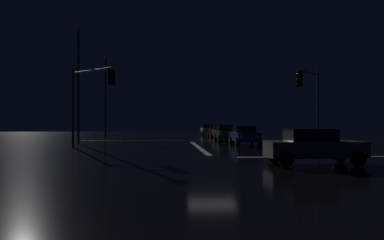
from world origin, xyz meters
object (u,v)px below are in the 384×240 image
(sedan_green, at_px, (226,133))
(traffic_signal_nw, at_px, (89,91))
(sedan_blue, at_px, (244,135))
(sedan_gray_crossing, at_px, (314,146))
(streetlamp_left_near, at_px, (78,76))
(sedan_red, at_px, (221,131))
(traffic_signal_ne, at_px, (310,94))
(sedan_black, at_px, (216,130))
(sedan_white, at_px, (208,130))
(streetlamp_left_far, at_px, (105,91))

(sedan_green, distance_m, traffic_signal_nw, 15.80)
(sedan_blue, height_order, sedan_green, same)
(sedan_gray_crossing, distance_m, streetlamp_left_near, 23.57)
(sedan_red, distance_m, traffic_signal_ne, 17.53)
(sedan_red, xyz_separation_m, traffic_signal_ne, (4.38, -16.67, 3.18))
(sedan_blue, xyz_separation_m, streetlamp_left_near, (-13.97, 2.72, 5.03))
(sedan_blue, xyz_separation_m, traffic_signal_ne, (4.26, -3.46, 3.18))
(traffic_signal_ne, height_order, traffic_signal_nw, traffic_signal_ne)
(sedan_green, xyz_separation_m, sedan_black, (0.61, 12.82, 0.00))
(sedan_green, relative_size, traffic_signal_ne, 0.74)
(sedan_black, bearing_deg, sedan_white, 94.92)
(sedan_blue, bearing_deg, sedan_gray_crossing, -89.81)
(sedan_blue, distance_m, traffic_signal_ne, 6.34)
(sedan_red, bearing_deg, sedan_green, -93.45)
(traffic_signal_ne, bearing_deg, sedan_gray_crossing, -109.21)
(sedan_red, xyz_separation_m, streetlamp_left_far, (-13.86, 5.50, 4.93))
(traffic_signal_ne, xyz_separation_m, traffic_signal_nw, (-16.09, -0.47, 0.06))
(sedan_blue, bearing_deg, sedan_green, 94.46)
(traffic_signal_nw, relative_size, streetlamp_left_near, 0.56)
(sedan_red, bearing_deg, streetlamp_left_near, -142.85)
(sedan_red, bearing_deg, streetlamp_left_far, 158.34)
(sedan_gray_crossing, xyz_separation_m, streetlamp_left_far, (-14.03, 34.26, 4.93))
(sedan_gray_crossing, distance_m, streetlamp_left_far, 37.35)
(sedan_blue, relative_size, streetlamp_left_near, 0.42)
(traffic_signal_ne, relative_size, streetlamp_left_far, 0.58)
(sedan_red, height_order, streetlamp_left_near, streetlamp_left_near)
(sedan_black, height_order, traffic_signal_nw, traffic_signal_nw)
(streetlamp_left_near, bearing_deg, sedan_white, 58.66)
(sedan_red, relative_size, traffic_signal_nw, 0.75)
(sedan_green, height_order, sedan_white, same)
(sedan_white, bearing_deg, sedan_green, -90.41)
(sedan_gray_crossing, relative_size, traffic_signal_ne, 0.74)
(sedan_blue, xyz_separation_m, sedan_gray_crossing, (0.05, -15.54, 0.00))
(sedan_black, distance_m, streetlamp_left_near, 22.43)
(traffic_signal_ne, height_order, streetlamp_left_near, streetlamp_left_near)
(sedan_gray_crossing, bearing_deg, sedan_green, 91.46)
(traffic_signal_ne, xyz_separation_m, streetlamp_left_near, (-18.24, 6.17, 1.86))
(sedan_red, distance_m, streetlamp_left_far, 15.70)
(sedan_gray_crossing, height_order, streetlamp_left_far, streetlamp_left_far)
(sedan_blue, bearing_deg, traffic_signal_nw, -161.65)
(sedan_green, height_order, streetlamp_left_near, streetlamp_left_near)
(traffic_signal_ne, relative_size, traffic_signal_nw, 1.01)
(sedan_black, relative_size, traffic_signal_ne, 0.74)
(sedan_red, distance_m, streetlamp_left_near, 18.10)
(sedan_green, relative_size, sedan_gray_crossing, 1.00)
(sedan_red, height_order, traffic_signal_nw, traffic_signal_nw)
(sedan_gray_crossing, bearing_deg, traffic_signal_nw, 135.64)
(sedan_red, relative_size, traffic_signal_ne, 0.74)
(streetlamp_left_far, height_order, streetlamp_left_near, streetlamp_left_near)
(sedan_green, bearing_deg, sedan_red, 86.55)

